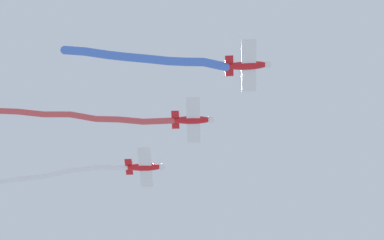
# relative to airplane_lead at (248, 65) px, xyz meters

# --- Properties ---
(airplane_lead) EXTENTS (5.30, 6.93, 1.71)m
(airplane_lead) POSITION_rel_airplane_lead_xyz_m (0.00, 0.00, 0.00)
(airplane_lead) COLOR red
(smoke_trail_lead) EXTENTS (17.27, 7.96, 2.84)m
(smoke_trail_lead) POSITION_rel_airplane_lead_xyz_m (10.51, 4.04, 1.17)
(smoke_trail_lead) COLOR #4C75DB
(airplane_left_wing) EXTENTS (5.30, 6.91, 1.71)m
(airplane_left_wing) POSITION_rel_airplane_lead_xyz_m (8.35, -5.30, 0.25)
(airplane_left_wing) COLOR red
(smoke_trail_left_wing) EXTENTS (21.73, 7.25, 4.01)m
(smoke_trail_left_wing) POSITION_rel_airplane_lead_xyz_m (21.15, -1.12, 1.50)
(smoke_trail_left_wing) COLOR #DB4C4C
(airplane_right_wing) EXTENTS (5.30, 6.91, 1.71)m
(airplane_right_wing) POSITION_rel_airplane_lead_xyz_m (16.70, -10.59, 0.50)
(airplane_right_wing) COLOR red
(smoke_trail_right_wing) EXTENTS (27.06, 5.38, 1.68)m
(smoke_trail_right_wing) POSITION_rel_airplane_lead_xyz_m (32.16, -6.98, 0.38)
(smoke_trail_right_wing) COLOR white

